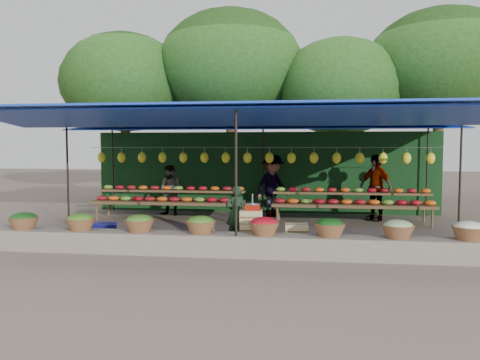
# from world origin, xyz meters

# --- Properties ---
(ground) EXTENTS (60.00, 60.00, 0.00)m
(ground) POSITION_xyz_m (0.00, 0.00, 0.00)
(ground) COLOR #6B5D4F
(ground) RESTS_ON ground
(stone_curb) EXTENTS (10.60, 0.55, 0.40)m
(stone_curb) POSITION_xyz_m (0.00, -2.75, 0.20)
(stone_curb) COLOR #696154
(stone_curb) RESTS_ON ground
(stall_canopy) EXTENTS (10.80, 6.60, 2.82)m
(stall_canopy) POSITION_xyz_m (-0.00, 0.06, 2.68)
(stall_canopy) COLOR black
(stall_canopy) RESTS_ON ground
(produce_baskets) EXTENTS (8.98, 0.58, 0.34)m
(produce_baskets) POSITION_xyz_m (-0.10, -2.75, 0.56)
(produce_baskets) COLOR brown
(produce_baskets) RESTS_ON stone_curb
(netting_backdrop) EXTENTS (10.60, 0.06, 2.50)m
(netting_backdrop) POSITION_xyz_m (0.00, 3.15, 1.25)
(netting_backdrop) COLOR #17431D
(netting_backdrop) RESTS_ON ground
(tree_row) EXTENTS (16.51, 5.50, 7.12)m
(tree_row) POSITION_xyz_m (0.50, 6.09, 4.70)
(tree_row) COLOR #312212
(tree_row) RESTS_ON ground
(fruit_table_left) EXTENTS (4.21, 0.95, 0.93)m
(fruit_table_left) POSITION_xyz_m (-2.49, 1.35, 0.61)
(fruit_table_left) COLOR brown
(fruit_table_left) RESTS_ON ground
(fruit_table_right) EXTENTS (4.21, 0.95, 0.93)m
(fruit_table_right) POSITION_xyz_m (2.51, 1.35, 0.61)
(fruit_table_right) COLOR brown
(fruit_table_right) RESTS_ON ground
(crate_counter) EXTENTS (2.38, 0.37, 0.77)m
(crate_counter) POSITION_xyz_m (0.16, -2.09, 0.31)
(crate_counter) COLOR tan
(crate_counter) RESTS_ON ground
(weighing_scale) EXTENTS (0.31, 0.31, 0.33)m
(weighing_scale) POSITION_xyz_m (0.21, -2.09, 0.85)
(weighing_scale) COLOR #AE1F0D
(weighing_scale) RESTS_ON crate_counter
(vendor_seated) EXTENTS (0.49, 0.37, 1.21)m
(vendor_seated) POSITION_xyz_m (-0.20, -1.50, 0.61)
(vendor_seated) COLOR #17321E
(vendor_seated) RESTS_ON ground
(customer_left) EXTENTS (0.86, 0.75, 1.50)m
(customer_left) POSITION_xyz_m (-2.67, 2.10, 0.75)
(customer_left) COLOR slate
(customer_left) RESTS_ON ground
(customer_mid) EXTENTS (1.30, 1.30, 1.81)m
(customer_mid) POSITION_xyz_m (0.34, 2.25, 0.91)
(customer_mid) COLOR slate
(customer_mid) RESTS_ON ground
(customer_right) EXTENTS (1.04, 1.10, 1.83)m
(customer_right) POSITION_xyz_m (3.20, 1.92, 0.92)
(customer_right) COLOR slate
(customer_right) RESTS_ON ground
(blue_crate_front) EXTENTS (0.53, 0.47, 0.27)m
(blue_crate_front) POSITION_xyz_m (-5.44, -1.84, 0.13)
(blue_crate_front) COLOR navy
(blue_crate_front) RESTS_ON ground
(blue_crate_back) EXTENTS (0.57, 0.43, 0.32)m
(blue_crate_back) POSITION_xyz_m (-3.27, -1.39, 0.16)
(blue_crate_back) COLOR navy
(blue_crate_back) RESTS_ON ground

